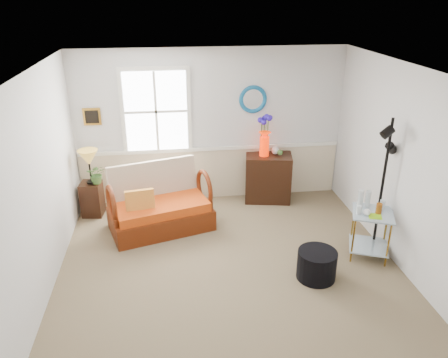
{
  "coord_description": "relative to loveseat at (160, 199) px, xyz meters",
  "views": [
    {
      "loc": [
        -0.73,
        -4.55,
        3.42
      ],
      "look_at": [
        -0.04,
        0.58,
        1.17
      ],
      "focal_mm": 35.0,
      "sensor_mm": 36.0,
      "label": 1
    }
  ],
  "objects": [
    {
      "name": "floor",
      "position": [
        0.9,
        -1.48,
        -0.49
      ],
      "size": [
        4.5,
        5.0,
        0.01
      ],
      "primitive_type": "cube",
      "color": "#786850",
      "rests_on": "ground"
    },
    {
      "name": "ceiling",
      "position": [
        0.9,
        -1.48,
        2.11
      ],
      "size": [
        4.5,
        5.0,
        0.01
      ],
      "primitive_type": "cube",
      "color": "white",
      "rests_on": "walls"
    },
    {
      "name": "walls",
      "position": [
        0.9,
        -1.48,
        0.81
      ],
      "size": [
        4.51,
        5.01,
        2.6
      ],
      "color": "silver",
      "rests_on": "floor"
    },
    {
      "name": "wainscot",
      "position": [
        0.9,
        1.0,
        -0.04
      ],
      "size": [
        4.46,
        0.02,
        0.9
      ],
      "primitive_type": "cube",
      "color": "beige",
      "rests_on": "walls"
    },
    {
      "name": "chair_rail",
      "position": [
        0.9,
        0.99,
        0.43
      ],
      "size": [
        4.46,
        0.04,
        0.06
      ],
      "primitive_type": "cube",
      "color": "white",
      "rests_on": "walls"
    },
    {
      "name": "window",
      "position": [
        0.0,
        0.99,
        1.11
      ],
      "size": [
        1.14,
        0.06,
        1.44
      ],
      "primitive_type": null,
      "color": "white",
      "rests_on": "walls"
    },
    {
      "name": "picture",
      "position": [
        -1.02,
        1.0,
        1.06
      ],
      "size": [
        0.28,
        0.03,
        0.28
      ],
      "primitive_type": "cube",
      "color": "#B37C27",
      "rests_on": "walls"
    },
    {
      "name": "mirror",
      "position": [
        1.6,
        1.0,
        1.26
      ],
      "size": [
        0.47,
        0.07,
        0.47
      ],
      "primitive_type": "torus",
      "rotation": [
        1.57,
        0.0,
        0.0
      ],
      "color": "#1679B6",
      "rests_on": "walls"
    },
    {
      "name": "loveseat",
      "position": [
        0.0,
        0.0,
        0.0
      ],
      "size": [
        1.68,
        1.24,
        0.98
      ],
      "primitive_type": null,
      "rotation": [
        0.0,
        0.0,
        0.28
      ],
      "color": "maroon",
      "rests_on": "floor"
    },
    {
      "name": "throw_pillow",
      "position": [
        -0.28,
        -0.19,
        0.04
      ],
      "size": [
        0.43,
        0.17,
        0.42
      ],
      "primitive_type": null,
      "rotation": [
        0.0,
        0.0,
        0.17
      ],
      "color": "#CE6021",
      "rests_on": "loveseat"
    },
    {
      "name": "lamp_stand",
      "position": [
        -1.11,
        0.6,
        -0.21
      ],
      "size": [
        0.36,
        0.36,
        0.57
      ],
      "primitive_type": null,
      "rotation": [
        0.0,
        0.0,
        -0.12
      ],
      "color": "black",
      "rests_on": "floor"
    },
    {
      "name": "table_lamp",
      "position": [
        -1.08,
        0.57,
        0.36
      ],
      "size": [
        0.41,
        0.41,
        0.57
      ],
      "primitive_type": null,
      "rotation": [
        0.0,
        0.0,
        -0.42
      ],
      "color": "gold",
      "rests_on": "lamp_stand"
    },
    {
      "name": "potted_plant",
      "position": [
        -0.98,
        0.57,
        0.2
      ],
      "size": [
        0.3,
        0.33,
        0.25
      ],
      "primitive_type": "imported",
      "rotation": [
        0.0,
        0.0,
        -0.03
      ],
      "color": "#3D682E",
      "rests_on": "lamp_stand"
    },
    {
      "name": "cabinet",
      "position": [
        1.86,
        0.78,
        -0.08
      ],
      "size": [
        0.85,
        0.63,
        0.83
      ],
      "primitive_type": null,
      "rotation": [
        0.0,
        0.0,
        -0.19
      ],
      "color": "black",
      "rests_on": "floor"
    },
    {
      "name": "flower_vase",
      "position": [
        1.77,
        0.77,
        0.69
      ],
      "size": [
        0.24,
        0.24,
        0.7
      ],
      "primitive_type": null,
      "rotation": [
        0.0,
        0.0,
        0.2
      ],
      "color": "#F12101",
      "rests_on": "cabinet"
    },
    {
      "name": "side_table",
      "position": [
        2.85,
        -1.16,
        -0.16
      ],
      "size": [
        0.69,
        0.69,
        0.67
      ],
      "primitive_type": null,
      "rotation": [
        0.0,
        0.0,
        -0.39
      ],
      "color": "olive",
      "rests_on": "floor"
    },
    {
      "name": "tabletop_items",
      "position": [
        2.82,
        -1.11,
        0.3
      ],
      "size": [
        0.53,
        0.53,
        0.25
      ],
      "primitive_type": null,
      "rotation": [
        0.0,
        0.0,
        -0.32
      ],
      "color": "silver",
      "rests_on": "side_table"
    },
    {
      "name": "floor_lamp",
      "position": [
        3.0,
        -1.01,
        0.48
      ],
      "size": [
        0.32,
        0.32,
        1.94
      ],
      "primitive_type": null,
      "rotation": [
        0.0,
        0.0,
        0.18
      ],
      "color": "black",
      "rests_on": "floor"
    },
    {
      "name": "ottoman",
      "position": [
        1.97,
        -1.56,
        -0.3
      ],
      "size": [
        0.54,
        0.54,
        0.39
      ],
      "primitive_type": "cylinder",
      "rotation": [
        0.0,
        0.0,
        -0.09
      ],
      "color": "black",
      "rests_on": "floor"
    }
  ]
}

